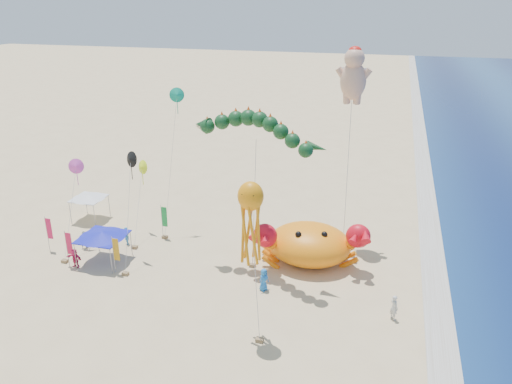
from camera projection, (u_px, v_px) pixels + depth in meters
The scene contains 11 objects.
ground at pixel (274, 282), 38.48m from camera, with size 320.00×320.00×0.00m, color #D1B784.
foam_strip at pixel (438, 306), 35.49m from camera, with size 320.00×320.00×0.00m, color silver.
crab_inflatable at pixel (309, 243), 40.63m from camera, with size 9.22×7.19×4.04m.
dragon_kite at pixel (254, 133), 36.63m from camera, with size 10.57×4.19×12.31m.
cherub_kite at pixel (354, 74), 40.10m from camera, with size 2.10×4.65×16.87m.
octopus_kite at pixel (251, 217), 29.98m from camera, with size 1.90×1.92×10.46m.
canopy_blue at pixel (102, 235), 40.60m from camera, with size 3.81×3.81×2.71m.
canopy_white at pixel (88, 196), 48.26m from camera, with size 3.16×3.16×2.71m.
feather_flags at pixel (100, 235), 41.52m from camera, with size 8.98×6.82×3.20m.
beachgoers at pixel (165, 262), 39.60m from camera, with size 26.94×5.78×1.85m.
small_kites at pixel (132, 158), 42.65m from camera, with size 8.33×9.96×13.10m.
Camera 1 is at (7.55, -32.33, 20.70)m, focal length 35.00 mm.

